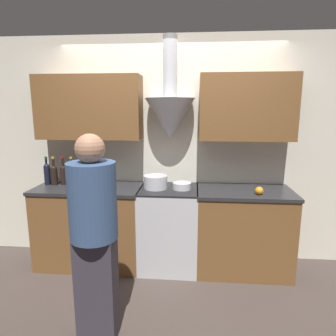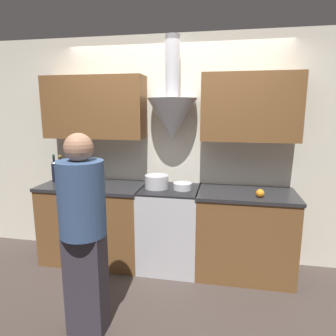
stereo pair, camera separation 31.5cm
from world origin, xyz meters
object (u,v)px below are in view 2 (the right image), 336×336
at_px(wine_bottle_0, 55,170).
at_px(orange_fruit, 260,193).
at_px(stock_pot, 157,182).
at_px(person_foreground_left, 83,228).
at_px(wine_bottle_4, 85,171).
at_px(mixing_bowl, 183,186).
at_px(stove_range, 170,228).
at_px(wine_bottle_3, 78,171).
at_px(wine_bottle_2, 70,171).
at_px(wine_bottle_1, 61,171).

xyz_separation_m(wine_bottle_0, orange_fruit, (2.35, -0.21, -0.10)).
distance_m(stock_pot, person_foreground_left, 1.18).
distance_m(orange_fruit, person_foreground_left, 1.71).
bearing_deg(wine_bottle_0, person_foreground_left, -51.32).
distance_m(wine_bottle_4, stock_pot, 0.88).
relative_size(stock_pot, mixing_bowl, 1.29).
height_order(stove_range, wine_bottle_3, wine_bottle_3).
bearing_deg(person_foreground_left, wine_bottle_2, 122.37).
distance_m(wine_bottle_0, orange_fruit, 2.37).
bearing_deg(person_foreground_left, stock_pot, 74.31).
height_order(wine_bottle_2, mixing_bowl, wine_bottle_2).
bearing_deg(wine_bottle_2, mixing_bowl, -3.63).
bearing_deg(stock_pot, wine_bottle_4, 175.51).
xyz_separation_m(mixing_bowl, orange_fruit, (0.80, -0.14, 0.00)).
height_order(wine_bottle_1, person_foreground_left, person_foreground_left).
relative_size(wine_bottle_0, person_foreground_left, 0.20).
height_order(wine_bottle_0, mixing_bowl, wine_bottle_0).
height_order(wine_bottle_1, stock_pot, wine_bottle_1).
height_order(stove_range, wine_bottle_1, wine_bottle_1).
bearing_deg(wine_bottle_2, person_foreground_left, -57.63).
height_order(wine_bottle_2, wine_bottle_3, wine_bottle_2).
xyz_separation_m(wine_bottle_2, person_foreground_left, (0.77, -1.21, -0.16)).
distance_m(mixing_bowl, person_foreground_left, 1.28).
height_order(wine_bottle_1, wine_bottle_3, same).
bearing_deg(wine_bottle_0, wine_bottle_4, 1.84).
bearing_deg(stove_range, person_foreground_left, -112.10).
distance_m(stove_range, wine_bottle_3, 1.27).
relative_size(wine_bottle_0, wine_bottle_3, 1.01).
distance_m(wine_bottle_0, person_foreground_left, 1.53).
distance_m(wine_bottle_3, stock_pot, 0.98).
distance_m(wine_bottle_1, wine_bottle_3, 0.21).
bearing_deg(mixing_bowl, wine_bottle_2, 176.37).
bearing_deg(person_foreground_left, mixing_bowl, 61.66).
distance_m(stock_pot, orange_fruit, 1.10).
height_order(wine_bottle_4, mixing_bowl, wine_bottle_4).
height_order(stove_range, orange_fruit, orange_fruit).
relative_size(stove_range, wine_bottle_3, 2.85).
bearing_deg(orange_fruit, wine_bottle_0, 174.98).
distance_m(wine_bottle_4, orange_fruit, 1.98).
distance_m(wine_bottle_0, wine_bottle_1, 0.08).
bearing_deg(stove_range, stock_pot, -177.12).
bearing_deg(wine_bottle_4, wine_bottle_2, 176.63).
relative_size(wine_bottle_2, person_foreground_left, 0.20).
distance_m(stove_range, wine_bottle_2, 1.37).
bearing_deg(person_foreground_left, stove_range, 67.90).
relative_size(wine_bottle_4, stock_pot, 1.28).
xyz_separation_m(wine_bottle_2, wine_bottle_3, (0.11, -0.01, 0.01)).
distance_m(wine_bottle_1, person_foreground_left, 1.48).
height_order(wine_bottle_3, person_foreground_left, person_foreground_left).
bearing_deg(wine_bottle_4, orange_fruit, -6.38).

